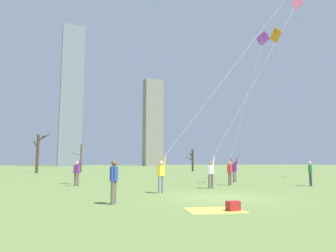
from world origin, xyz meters
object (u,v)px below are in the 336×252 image
kite_flyer_foreground_left_purple (236,146)px  kite_flyer_midfield_center_green (93,130)px  kite_flyer_midfield_left_white (201,119)px  bare_tree_rightmost (192,160)px  bystander_far_off_by_trees (310,172)px  bare_tree_center (38,152)px  bystander_strolling_midfield (114,179)px  bare_tree_right_of_center (81,157)px  distant_kite_high_overhead_yellow (247,1)px  kite_flyer_far_back_orange (241,150)px  picnic_spot (225,208)px  kite_flyer_foreground_right_pink (238,120)px

kite_flyer_foreground_left_purple → kite_flyer_midfield_center_green: size_ratio=0.83×
kite_flyer_midfield_left_white → bare_tree_rightmost: bearing=64.0°
kite_flyer_foreground_left_purple → bare_tree_rightmost: size_ratio=3.02×
bystander_far_off_by_trees → bare_tree_center: (-17.35, 34.00, 2.19)m
bystander_strolling_midfield → bare_tree_right_of_center: (2.88, 38.21, 1.46)m
kite_flyer_midfield_left_white → bare_tree_center: (-9.33, 33.80, -0.98)m
bystander_strolling_midfield → bare_tree_center: bare_tree_center is taller
bystander_far_off_by_trees → distant_kite_high_overhead_yellow: distant_kite_high_overhead_yellow is taller
bystander_far_off_by_trees → bare_tree_center: 38.24m
bystander_strolling_midfield → distant_kite_high_overhead_yellow: size_ratio=0.07×
bystander_far_off_by_trees → kite_flyer_midfield_center_green: bearing=159.7°
kite_flyer_midfield_center_green → bare_tree_right_of_center: kite_flyer_midfield_center_green is taller
kite_flyer_far_back_orange → bare_tree_right_of_center: size_ratio=2.38×
kite_flyer_midfield_left_white → bystander_strolling_midfield: 7.80m
bystander_strolling_midfield → bare_tree_center: 38.04m
kite_flyer_far_back_orange → kite_flyer_foreground_left_purple: bearing=-132.6°
kite_flyer_far_back_orange → bare_tree_rightmost: 31.27m
distant_kite_high_overhead_yellow → picnic_spot: (-16.78, -20.27, -21.21)m
kite_flyer_foreground_right_pink → kite_flyer_midfield_left_white: bearing=-159.9°
kite_flyer_far_back_orange → kite_flyer_foreground_left_purple: 2.58m
kite_flyer_far_back_orange → kite_flyer_midfield_left_white: bearing=-143.5°
kite_flyer_midfield_left_white → kite_flyer_foreground_left_purple: (4.06, 2.40, -1.38)m
distant_kite_high_overhead_yellow → bare_tree_center: bearing=138.7°
kite_flyer_foreground_left_purple → bare_tree_rightmost: kite_flyer_foreground_left_purple is taller
kite_flyer_far_back_orange → bare_tree_rightmost: (10.61, 29.41, -0.44)m
kite_flyer_midfield_left_white → bare_tree_center: bearing=105.4°
bare_tree_right_of_center → bare_tree_rightmost: size_ratio=1.21×
kite_flyer_midfield_left_white → kite_flyer_midfield_center_green: (-5.46, 4.80, -0.42)m
kite_flyer_foreground_left_purple → bare_tree_rightmost: (12.36, 31.31, -0.63)m
kite_flyer_foreground_left_purple → picnic_spot: kite_flyer_foreground_left_purple is taller
kite_flyer_midfield_center_green → bystander_far_off_by_trees: (13.49, -5.00, -2.74)m
distant_kite_high_overhead_yellow → bare_tree_center: 35.86m
kite_flyer_midfield_center_green → picnic_spot: size_ratio=6.91×
bare_tree_right_of_center → kite_flyer_far_back_orange: bearing=-73.6°
kite_flyer_far_back_orange → bystander_far_off_by_trees: 5.27m
bare_tree_right_of_center → kite_flyer_foreground_left_purple: bearing=-77.5°
kite_flyer_far_back_orange → bystander_strolling_midfield: size_ratio=6.99×
kite_flyer_midfield_left_white → kite_flyer_foreground_left_purple: kite_flyer_midfield_left_white is taller
bystander_far_off_by_trees → bare_tree_rightmost: size_ratio=0.41×
kite_flyer_midfield_left_white → bare_tree_right_of_center: 34.37m
kite_flyer_foreground_left_purple → bare_tree_rightmost: 33.67m
kite_flyer_foreground_left_purple → picnic_spot: (-6.94, -9.26, -2.60)m
kite_flyer_foreground_left_purple → bystander_strolling_midfield: size_ratio=7.32×
distant_kite_high_overhead_yellow → bare_tree_right_of_center: (-16.91, 20.78, -18.94)m
kite_flyer_midfield_center_green → distant_kite_high_overhead_yellow: (19.36, 8.62, 17.65)m
kite_flyer_foreground_left_purple → distant_kite_high_overhead_yellow: bearing=48.2°
bare_tree_rightmost → kite_flyer_midfield_left_white: bearing=-116.0°
kite_flyer_far_back_orange → bystander_far_off_by_trees: size_ratio=6.99×
bare_tree_right_of_center → bare_tree_center: size_ratio=0.81×
bare_tree_right_of_center → distant_kite_high_overhead_yellow: bearing=-50.9°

